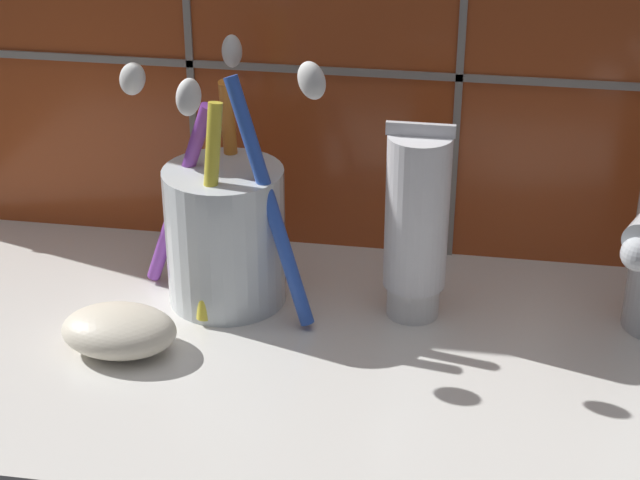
% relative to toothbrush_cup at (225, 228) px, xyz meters
% --- Properties ---
extents(sink_counter, '(0.74, 0.29, 0.02)m').
position_rel_toothbrush_cup_xyz_m(sink_counter, '(0.12, -0.05, -0.06)').
color(sink_counter, silver).
rests_on(sink_counter, ground).
extents(tile_wall_backsplash, '(0.84, 0.02, 0.40)m').
position_rel_toothbrush_cup_xyz_m(tile_wall_backsplash, '(0.12, 0.09, 0.13)').
color(tile_wall_backsplash, '#AD471E').
rests_on(tile_wall_backsplash, ground).
extents(toothbrush_cup, '(0.15, 0.11, 0.18)m').
position_rel_toothbrush_cup_xyz_m(toothbrush_cup, '(0.00, 0.00, 0.00)').
color(toothbrush_cup, silver).
rests_on(toothbrush_cup, sink_counter).
extents(toothpaste_tube, '(0.04, 0.04, 0.13)m').
position_rel_toothbrush_cup_xyz_m(toothpaste_tube, '(0.13, 0.00, 0.01)').
color(toothpaste_tube, white).
rests_on(toothpaste_tube, sink_counter).
extents(soap_bar, '(0.07, 0.05, 0.03)m').
position_rel_toothbrush_cup_xyz_m(soap_bar, '(-0.05, -0.07, -0.04)').
color(soap_bar, silver).
rests_on(soap_bar, sink_counter).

